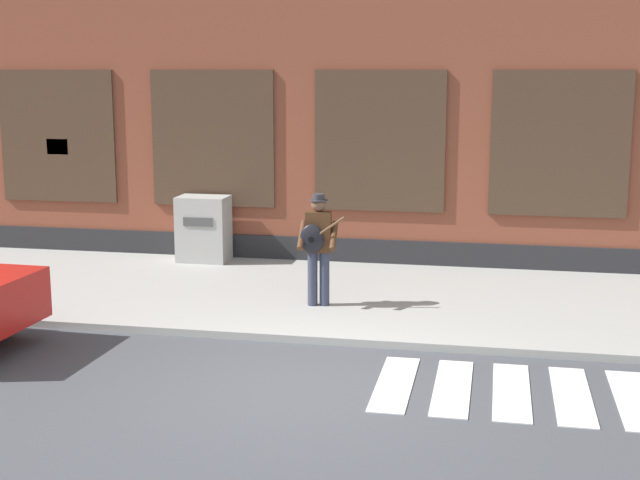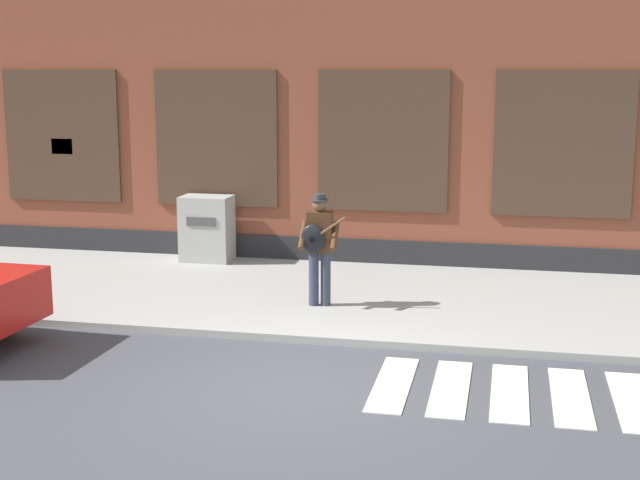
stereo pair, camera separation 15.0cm
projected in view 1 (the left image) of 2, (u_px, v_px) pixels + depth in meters
ground_plane at (304, 388)px, 10.30m from camera, size 160.00×160.00×0.00m
sidewalk at (358, 298)px, 14.19m from camera, size 28.00×4.79×0.11m
building_backdrop at (394, 30)px, 17.60m from camera, size 28.00×4.06×8.81m
crosswalk at (634, 400)px, 9.93m from camera, size 5.78×1.90×0.01m
busker at (318, 243)px, 13.33m from camera, size 0.73×0.55×1.71m
utility_box at (204, 229)px, 16.56m from camera, size 0.93×0.65×1.22m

